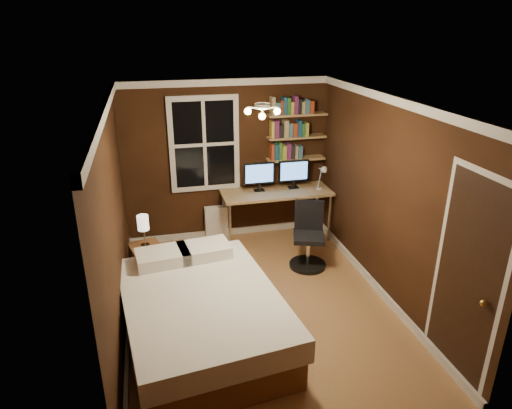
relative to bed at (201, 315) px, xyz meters
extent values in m
plane|color=#95643B|center=(0.77, 0.49, -0.32)|extent=(4.20, 4.20, 0.00)
cube|color=black|center=(0.77, 2.59, 0.93)|extent=(3.20, 0.04, 2.50)
cube|color=black|center=(-0.83, 0.49, 0.93)|extent=(0.04, 4.20, 2.50)
cube|color=black|center=(2.37, 0.49, 0.93)|extent=(0.04, 4.20, 2.50)
cube|color=white|center=(0.77, 0.49, 2.18)|extent=(3.20, 4.20, 0.02)
cube|color=silver|center=(0.42, 2.55, 1.23)|extent=(1.06, 0.06, 1.46)
sphere|color=gold|center=(2.32, -1.36, 0.68)|extent=(0.06, 0.06, 0.06)
cube|color=#A07B4E|center=(1.85, 2.47, 0.93)|extent=(0.92, 0.22, 0.03)
cube|color=#A07B4E|center=(1.85, 2.47, 1.28)|extent=(0.92, 0.22, 0.03)
cube|color=#A07B4E|center=(1.85, 2.47, 1.63)|extent=(0.92, 0.22, 0.03)
cube|color=brown|center=(0.00, -0.03, -0.15)|extent=(1.74, 2.29, 0.34)
cube|color=white|center=(0.00, -0.03, 0.15)|extent=(1.83, 2.37, 0.25)
cube|color=white|center=(-0.35, 0.76, 0.35)|extent=(0.66, 0.50, 0.15)
cube|color=white|center=(0.15, 0.82, 0.35)|extent=(0.66, 0.50, 0.15)
cube|color=brown|center=(-0.56, 1.49, -0.07)|extent=(0.47, 0.47, 0.49)
cube|color=silver|center=(0.55, 2.48, -0.05)|extent=(0.36, 0.13, 0.54)
cube|color=#A07B4E|center=(1.48, 2.25, 0.47)|extent=(1.71, 0.64, 0.04)
cylinder|color=beige|center=(0.68, 1.97, 0.07)|extent=(0.04, 0.04, 0.77)
cylinder|color=beige|center=(2.27, 1.97, 0.07)|extent=(0.04, 0.04, 0.77)
cylinder|color=beige|center=(0.68, 2.53, 0.07)|extent=(0.04, 0.04, 0.77)
cylinder|color=beige|center=(2.27, 2.53, 0.07)|extent=(0.04, 0.04, 0.77)
cylinder|color=black|center=(1.67, 1.25, -0.29)|extent=(0.52, 0.52, 0.05)
cylinder|color=silver|center=(1.67, 1.25, -0.08)|extent=(0.06, 0.06, 0.38)
cube|color=black|center=(1.67, 1.25, 0.15)|extent=(0.53, 0.53, 0.07)
cube|color=black|center=(1.73, 1.43, 0.41)|extent=(0.40, 0.17, 0.44)
camera|label=1|loc=(-0.39, -4.16, 2.96)|focal=32.00mm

